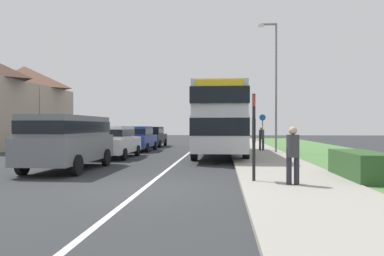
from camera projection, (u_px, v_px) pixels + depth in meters
ground_plane at (144, 188)px, 9.91m from camera, size 120.00×120.00×0.00m
lane_marking_centre at (179, 161)px, 17.88m from camera, size 0.14×60.00×0.01m
pavement_near_side at (272, 165)px, 15.54m from camera, size 3.20×68.00×0.12m
grass_verge_seaward at (378, 166)px, 15.18m from camera, size 6.00×68.00×0.08m
roadside_hedge at (361, 167)px, 11.19m from camera, size 1.10×3.00×0.90m
double_decker_bus at (220, 118)px, 20.80m from camera, size 2.80×10.84×3.70m
parked_van_grey at (69, 138)px, 14.04m from camera, size 2.11×5.05×2.07m
parked_car_white at (114, 141)px, 19.42m from camera, size 1.96×4.55×1.68m
parked_car_blue at (138, 138)px, 24.82m from camera, size 1.99×4.49×1.67m
parked_car_black at (152, 136)px, 30.02m from camera, size 1.91×4.53×1.64m
pedestrian_at_stop at (293, 153)px, 9.80m from camera, size 0.34×0.34×1.67m
pedestrian_walking_away at (262, 137)px, 23.97m from camera, size 0.34×0.34×1.67m
bus_stop_sign at (254, 131)px, 10.50m from camera, size 0.09×0.52×2.60m
cycle_route_sign at (263, 130)px, 26.16m from camera, size 0.44×0.08×2.52m
street_lamp_mid at (274, 80)px, 22.11m from camera, size 1.14×0.20×7.85m
house_terrace_far_side at (2, 104)px, 28.87m from camera, size 6.13×13.07×6.92m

